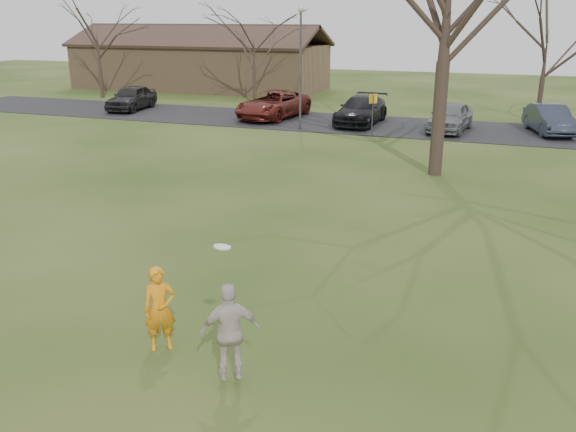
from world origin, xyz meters
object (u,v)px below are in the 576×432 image
object	(u,v)px
car_0	(131,98)
lamp_post	(301,53)
player_defender	(160,309)
catching_play	(231,332)
car_4	(450,117)
car_3	(361,110)
building	(200,64)
car_2	(273,104)
car_5	(550,119)

from	to	relation	value
car_0	lamp_post	distance (m)	13.01
player_defender	catching_play	world-z (taller)	catching_play
car_4	lamp_post	distance (m)	8.45
car_3	car_0	bearing A→B (deg)	-179.09
building	car_4	bearing A→B (deg)	-32.14
player_defender	car_2	xyz separation A→B (m)	(-7.55, 25.12, 0.03)
car_3	lamp_post	xyz separation A→B (m)	(-2.69, -2.60, 3.18)
car_4	building	xyz separation A→B (m)	(-21.59, 13.57, 1.14)
car_3	building	distance (m)	21.13
car_0	car_2	world-z (taller)	car_2
car_3	car_4	world-z (taller)	car_3
catching_play	lamp_post	bearing A→B (deg)	106.11
car_0	car_5	size ratio (longest dim) A/B	1.03
car_0	car_4	world-z (taller)	car_0
car_2	lamp_post	distance (m)	5.00
car_0	car_5	world-z (taller)	car_0
lamp_post	car_5	bearing A→B (deg)	13.50
building	player_defender	bearing A→B (deg)	-63.40
player_defender	lamp_post	bearing A→B (deg)	66.74
car_2	car_0	bearing A→B (deg)	-171.83
car_4	catching_play	bearing A→B (deg)	-85.57
car_2	car_5	bearing A→B (deg)	8.23
car_3	catching_play	world-z (taller)	catching_play
player_defender	car_5	xyz separation A→B (m)	(7.50, 25.25, -0.03)
car_0	catching_play	size ratio (longest dim) A/B	1.94
car_2	building	xyz separation A→B (m)	(-11.36, 12.65, 1.11)
car_4	catching_play	world-z (taller)	catching_play
car_3	car_2	bearing A→B (deg)	178.87
car_3	building	world-z (taller)	building
lamp_post	car_2	bearing A→B (deg)	132.76
car_0	car_2	bearing A→B (deg)	-6.30
car_4	car_5	size ratio (longest dim) A/B	1.00
car_2	car_3	xyz separation A→B (m)	(5.33, -0.26, -0.03)
car_5	building	distance (m)	29.25
catching_play	car_4	bearing A→B (deg)	87.77
car_0	car_3	world-z (taller)	car_0
car_4	car_2	bearing A→B (deg)	-178.47
car_2	car_5	distance (m)	15.05
car_4	car_5	xyz separation A→B (m)	(4.82, 1.04, -0.03)
car_2	lamp_post	world-z (taller)	lamp_post
car_5	lamp_post	world-z (taller)	lamp_post
car_0	building	xyz separation A→B (m)	(-1.69, 12.72, 1.12)
car_5	lamp_post	bearing A→B (deg)	177.90
car_0	car_4	bearing A→B (deg)	-9.16
car_4	building	bearing A→B (deg)	154.51
car_2	building	world-z (taller)	building
car_5	car_3	bearing A→B (deg)	166.65
player_defender	car_0	distance (m)	30.40
car_4	lamp_post	size ratio (longest dim) A/B	0.70
car_2	building	distance (m)	17.04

